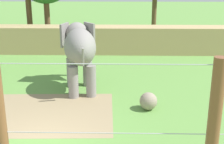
% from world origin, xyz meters
% --- Properties ---
extents(dirt_patch, '(5.82, 4.31, 0.01)m').
position_xyz_m(dirt_patch, '(-0.44, 2.46, 0.00)').
color(dirt_patch, '#937F5B').
rests_on(dirt_patch, ground).
extents(embankment_wall, '(36.00, 1.80, 1.87)m').
position_xyz_m(embankment_wall, '(0.00, 12.77, 0.94)').
color(embankment_wall, tan).
rests_on(embankment_wall, ground).
extents(elephant, '(2.07, 4.05, 3.04)m').
position_xyz_m(elephant, '(0.79, 5.28, 2.01)').
color(elephant, gray).
rests_on(elephant, ground).
extents(enrichment_ball, '(0.72, 0.72, 0.72)m').
position_xyz_m(enrichment_ball, '(3.86, 2.91, 0.36)').
color(enrichment_ball, gray).
rests_on(enrichment_ball, ground).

